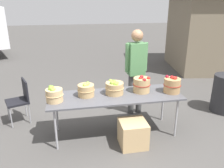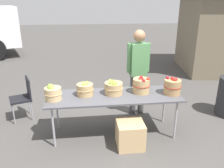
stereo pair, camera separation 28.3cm
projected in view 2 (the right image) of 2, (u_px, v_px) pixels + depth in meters
ground_plane at (114, 133)px, 4.24m from camera, size 40.00×40.00×0.00m
market_table at (114, 97)px, 3.99m from camera, size 2.30×0.76×0.75m
apple_basket_green_0 at (53, 93)px, 3.77m from camera, size 0.29×0.29×0.26m
apple_basket_green_1 at (85, 89)px, 3.95m from camera, size 0.30×0.30×0.25m
apple_basket_green_2 at (113, 88)px, 4.00m from camera, size 0.33×0.33×0.26m
apple_basket_red_0 at (141, 85)px, 4.05m from camera, size 0.31×0.31×0.31m
apple_basket_red_1 at (172, 86)px, 4.00m from camera, size 0.31×0.31×0.30m
vendor_adult at (138, 67)px, 4.62m from camera, size 0.47×0.26×1.77m
folding_chair at (24, 95)px, 4.60m from camera, size 0.51×0.51×0.86m
produce_crate at (130, 134)px, 3.79m from camera, size 0.44×0.44×0.44m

